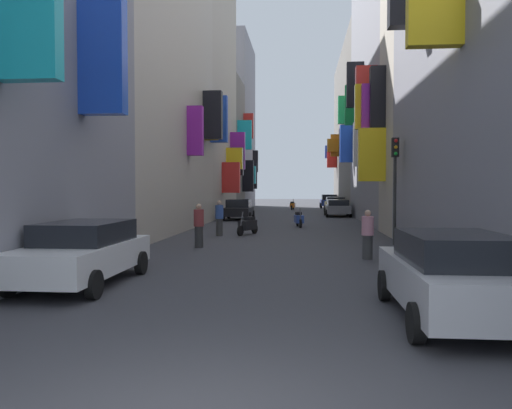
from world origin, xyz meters
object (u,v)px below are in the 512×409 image
Objects in this scene: parked_car_blue at (329,201)px; scooter_black at (248,225)px; pedestrian_near_left at (219,218)px; traffic_light_near_corner at (395,172)px; parked_car_yellow at (335,204)px; parked_car_white at (83,251)px; parked_car_grey at (338,207)px; parked_car_black at (239,209)px; parked_car_silver at (452,274)px; scooter_orange at (293,205)px; pedestrian_near_right at (368,235)px; scooter_blue at (299,219)px; pedestrian_crossing at (199,226)px.

scooter_black is at bearing -99.55° from parked_car_blue.
traffic_light_near_corner reaches higher than pedestrian_near_left.
parked_car_yellow is 0.88× the size of parked_car_white.
parked_car_grey is at bearing 92.32° from traffic_light_near_corner.
parked_car_black is 0.91× the size of parked_car_blue.
parked_car_yellow is 23.65m from scooter_black.
parked_car_grey is at bearing 71.62° from scooter_black.
scooter_orange is at bearing 94.59° from parked_car_silver.
pedestrian_near_right reaches higher than parked_car_white.
parked_car_blue is 2.32× the size of scooter_blue.
traffic_light_near_corner is at bearing -81.87° from scooter_orange.
pedestrian_near_right is at bearing 93.50° from parked_car_silver.
parked_car_yellow is 29.19m from pedestrian_crossing.
parked_car_black is at bearing -123.49° from parked_car_yellow.
parked_car_blue is 34.87m from pedestrian_near_left.
parked_car_black is 2.36× the size of pedestrian_near_left.
pedestrian_crossing reaches higher than scooter_orange.
pedestrian_crossing is at bearing 122.73° from parked_car_silver.
scooter_orange is 1.11× the size of pedestrian_near_left.
pedestrian_near_left is at bearing 113.58° from parked_car_silver.
parked_car_white is 12.14m from pedestrian_near_left.
parked_car_blue is (0.22, 17.20, 0.08)m from parked_car_grey.
parked_car_blue is 2.59× the size of pedestrian_near_left.
pedestrian_near_left reaches higher than scooter_black.
pedestrian_crossing is at bearing 156.75° from pedestrian_near_right.
pedestrian_crossing reaches higher than parked_car_white.
scooter_orange is at bearing 85.15° from pedestrian_crossing.
pedestrian_near_left is (0.00, 4.69, 0.01)m from pedestrian_crossing.
scooter_orange is at bearing 78.29° from parked_car_black.
pedestrian_crossing is (0.64, -16.95, 0.07)m from parked_car_black.
parked_car_yellow is 0.95× the size of parked_car_grey.
scooter_orange is at bearing 92.01° from scooter_blue.
parked_car_silver is at bearing -82.49° from scooter_blue.
parked_car_black is at bearing -101.71° from scooter_orange.
parked_car_grey reaches higher than scooter_orange.
parked_car_yellow is 2.13× the size of scooter_blue.
parked_car_white reaches higher than parked_car_grey.
traffic_light_near_corner is at bearing -87.68° from parked_car_grey.
pedestrian_near_right is at bearing -91.34° from parked_car_blue.
parked_car_white reaches higher than parked_car_yellow.
scooter_blue is at bearing 97.51° from parked_car_silver.
parked_car_yellow is 6.69m from parked_car_grey.
scooter_black is at bearing 76.76° from pedestrian_crossing.
traffic_light_near_corner is (8.69, 8.88, 2.10)m from parked_car_white.
traffic_light_near_corner reaches higher than pedestrian_crossing.
scooter_black is 0.42× the size of traffic_light_near_corner.
parked_car_yellow is 0.94× the size of traffic_light_near_corner.
parked_car_grey is 0.99× the size of traffic_light_near_corner.
scooter_black is at bearing 147.96° from traffic_light_near_corner.
pedestrian_crossing is (-2.87, -33.86, 0.36)m from scooter_orange.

